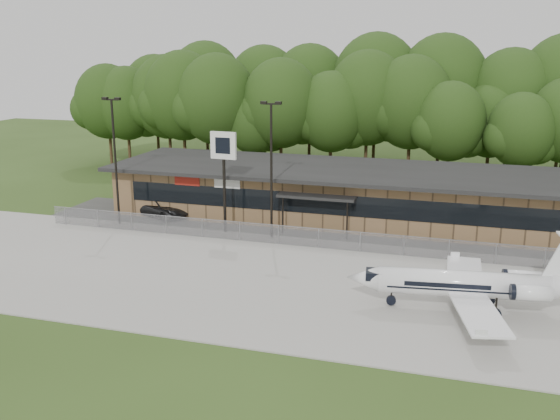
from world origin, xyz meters
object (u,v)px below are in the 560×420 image
(terminal, at_px, (355,193))
(suv, at_px, (162,208))
(business_jet, at_px, (472,285))
(pole_sign, at_px, (224,156))

(terminal, xyz_separation_m, suv, (-15.76, -4.27, -1.39))
(business_jet, relative_size, suv, 2.27)
(suv, height_order, pole_sign, pole_sign)
(suv, bearing_deg, terminal, -52.89)
(business_jet, bearing_deg, suv, 145.14)
(pole_sign, bearing_deg, business_jet, -24.83)
(business_jet, height_order, suv, business_jet)
(suv, bearing_deg, business_jet, -95.31)
(business_jet, distance_m, pole_sign, 21.42)
(business_jet, xyz_separation_m, suv, (-25.23, 13.00, -0.76))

